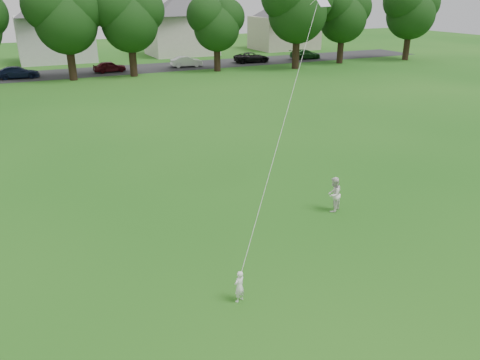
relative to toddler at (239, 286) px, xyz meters
name	(u,v)px	position (x,y,z in m)	size (l,w,h in m)	color
ground	(241,279)	(0.50, 0.95, -0.48)	(160.00, 160.00, 0.00)	#185713
street	(69,73)	(0.50, 42.95, -0.47)	(90.00, 7.00, 0.01)	#2D2D30
toddler	(239,286)	(0.00, 0.00, 0.00)	(0.35, 0.23, 0.96)	white
older_boy	(334,194)	(5.77, 3.63, 0.22)	(0.68, 0.53, 1.40)	white
kite	(286,115)	(3.10, 3.00, 3.78)	(3.67, 3.48, 11.20)	silver
tree_row	(73,11)	(1.07, 37.16, 5.89)	(82.98, 9.01, 10.71)	black
parked_cars	(77,68)	(1.32, 41.95, 0.13)	(62.20, 2.60, 1.27)	black
house_row	(39,19)	(-0.96, 52.95, 4.47)	(77.09, 13.47, 10.14)	beige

